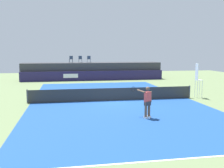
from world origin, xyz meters
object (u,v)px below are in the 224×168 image
net_post_near (27,96)px  tennis_ball (124,95)px  spectator_chair_far_left (71,59)px  spectator_chair_left (80,59)px  spectator_chair_center (89,59)px  net_post_far (190,92)px  umpire_chair (198,78)px  tennis_player (147,101)px

net_post_near → tennis_ball: (7.55, 2.15, -0.46)m
spectator_chair_far_left → net_post_near: bearing=-102.6°
spectator_chair_left → tennis_ball: (2.92, -13.13, -2.66)m
spectator_chair_center → net_post_far: spectator_chair_center is taller
spectator_chair_far_left → spectator_chair_left: size_ratio=1.00×
spectator_chair_left → tennis_ball: 13.71m
umpire_chair → tennis_ball: bearing=158.6°
spectator_chair_left → net_post_far: 17.28m
spectator_chair_center → net_post_near: size_ratio=0.89×
spectator_chair_far_left → tennis_player: size_ratio=0.50×
spectator_chair_left → tennis_ball: bearing=-77.5°
spectator_chair_far_left → spectator_chair_center: size_ratio=1.00×
spectator_chair_left → net_post_far: size_ratio=0.89×
spectator_chair_center → net_post_far: (6.66, -14.95, -2.19)m
umpire_chair → spectator_chair_far_left: bearing=122.0°
spectator_chair_center → tennis_player: bearing=-86.0°
umpire_chair → net_post_near: umpire_chair is taller
spectator_chair_left → net_post_near: bearing=-106.9°
spectator_chair_far_left → umpire_chair: bearing=-58.0°
tennis_player → spectator_chair_center: bearing=94.0°
umpire_chair → tennis_player: size_ratio=1.56×
umpire_chair → tennis_ball: (-5.50, 2.15, -1.55)m
spectator_chair_center → tennis_ball: 13.20m
spectator_chair_far_left → net_post_near: (-3.45, -15.37, -2.19)m
spectator_chair_far_left → tennis_ball: 14.10m
tennis_ball → spectator_chair_center: bearing=98.1°
spectator_chair_center → tennis_player: spectator_chair_center is taller
net_post_near → spectator_chair_left: bearing=73.1°
spectator_chair_far_left → tennis_player: 21.16m
tennis_player → tennis_ball: (0.41, 7.55, -0.92)m
net_post_far → tennis_player: size_ratio=0.56×
spectator_chair_center → tennis_ball: spectator_chair_center is taller
spectator_chair_far_left → umpire_chair: size_ratio=0.32×
spectator_chair_center → net_post_far: size_ratio=0.89×
spectator_chair_left → umpire_chair: 17.48m
umpire_chair → net_post_near: 13.10m
spectator_chair_far_left → net_post_far: (8.95, -15.37, -2.19)m
spectator_chair_left → net_post_far: (7.76, -15.28, -2.19)m
spectator_chair_far_left → tennis_ball: spectator_chair_far_left is taller
spectator_chair_far_left → spectator_chair_center: bearing=-10.3°
spectator_chair_far_left → net_post_far: 17.92m
umpire_chair → net_post_far: size_ratio=2.76×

